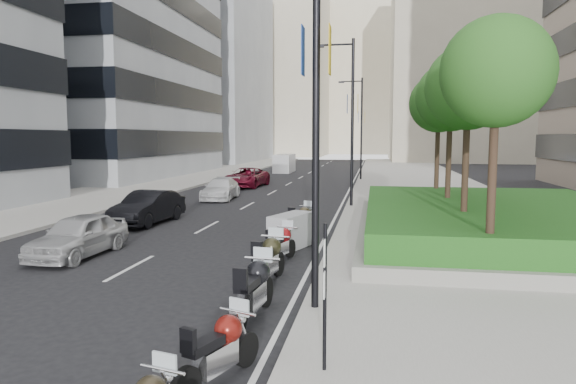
% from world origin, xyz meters
% --- Properties ---
extents(ground, '(160.00, 160.00, 0.00)m').
position_xyz_m(ground, '(0.00, 0.00, 0.00)').
color(ground, black).
rests_on(ground, ground).
extents(sidewalk_right, '(10.00, 100.00, 0.15)m').
position_xyz_m(sidewalk_right, '(9.00, 30.00, 0.07)').
color(sidewalk_right, '#9E9B93').
rests_on(sidewalk_right, ground).
extents(sidewalk_left, '(8.00, 100.00, 0.15)m').
position_xyz_m(sidewalk_left, '(-12.00, 30.00, 0.07)').
color(sidewalk_left, '#9E9B93').
rests_on(sidewalk_left, ground).
extents(lane_edge, '(0.12, 100.00, 0.01)m').
position_xyz_m(lane_edge, '(3.70, 30.00, 0.01)').
color(lane_edge, silver).
rests_on(lane_edge, ground).
extents(lane_centre, '(0.12, 100.00, 0.01)m').
position_xyz_m(lane_centre, '(-1.50, 30.00, 0.01)').
color(lane_centre, silver).
rests_on(lane_centre, ground).
extents(building_grey_far, '(22.00, 26.00, 30.00)m').
position_xyz_m(building_grey_far, '(-24.00, 70.00, 15.00)').
color(building_grey_far, gray).
rests_on(building_grey_far, ground).
extents(building_cream_right, '(28.00, 24.00, 36.00)m').
position_xyz_m(building_cream_right, '(22.00, 80.00, 18.00)').
color(building_cream_right, '#B7AD93').
rests_on(building_cream_right, ground).
extents(building_cream_left, '(26.00, 24.00, 34.00)m').
position_xyz_m(building_cream_left, '(-18.00, 100.00, 17.00)').
color(building_cream_left, '#B7AD93').
rests_on(building_cream_left, ground).
extents(building_cream_centre, '(30.00, 24.00, 38.00)m').
position_xyz_m(building_cream_centre, '(2.00, 120.00, 19.00)').
color(building_cream_centre, '#B7AD93').
rests_on(building_cream_centre, ground).
extents(planter, '(10.00, 14.00, 0.40)m').
position_xyz_m(planter, '(10.00, 10.00, 0.35)').
color(planter, gray).
rests_on(planter, sidewalk_right).
extents(hedge, '(9.40, 13.40, 0.80)m').
position_xyz_m(hedge, '(10.00, 10.00, 0.95)').
color(hedge, '#174513').
rests_on(hedge, planter).
extents(tree_0, '(2.80, 2.80, 6.30)m').
position_xyz_m(tree_0, '(8.50, 4.00, 5.42)').
color(tree_0, '#332319').
rests_on(tree_0, planter).
extents(tree_1, '(2.80, 2.80, 6.30)m').
position_xyz_m(tree_1, '(8.50, 8.00, 5.42)').
color(tree_1, '#332319').
rests_on(tree_1, planter).
extents(tree_2, '(2.80, 2.80, 6.30)m').
position_xyz_m(tree_2, '(8.50, 12.00, 5.42)').
color(tree_2, '#332319').
rests_on(tree_2, planter).
extents(tree_3, '(2.80, 2.80, 6.30)m').
position_xyz_m(tree_3, '(8.50, 16.00, 5.42)').
color(tree_3, '#332319').
rests_on(tree_3, planter).
extents(lamp_post_0, '(2.34, 0.45, 9.00)m').
position_xyz_m(lamp_post_0, '(4.14, 1.00, 5.07)').
color(lamp_post_0, black).
rests_on(lamp_post_0, ground).
extents(lamp_post_1, '(2.34, 0.45, 9.00)m').
position_xyz_m(lamp_post_1, '(4.14, 18.00, 5.07)').
color(lamp_post_1, black).
rests_on(lamp_post_1, ground).
extents(lamp_post_2, '(2.34, 0.45, 9.00)m').
position_xyz_m(lamp_post_2, '(4.14, 36.00, 5.07)').
color(lamp_post_2, black).
rests_on(lamp_post_2, ground).
extents(parking_sign, '(0.06, 0.32, 2.50)m').
position_xyz_m(parking_sign, '(4.80, -2.00, 1.46)').
color(parking_sign, black).
rests_on(parking_sign, ground).
extents(motorcycle_1, '(0.94, 1.98, 1.03)m').
position_xyz_m(motorcycle_1, '(3.22, -2.43, 0.55)').
color(motorcycle_1, black).
rests_on(motorcycle_1, ground).
extents(motorcycle_2, '(0.80, 2.41, 1.20)m').
position_xyz_m(motorcycle_2, '(3.08, 0.45, 0.64)').
color(motorcycle_2, black).
rests_on(motorcycle_2, ground).
extents(motorcycle_3, '(0.79, 2.37, 1.18)m').
position_xyz_m(motorcycle_3, '(2.83, 3.06, 0.63)').
color(motorcycle_3, black).
rests_on(motorcycle_3, ground).
extents(motorcycle_4, '(0.81, 2.06, 1.05)m').
position_xyz_m(motorcycle_4, '(2.73, 5.37, 0.56)').
color(motorcycle_4, black).
rests_on(motorcycle_4, ground).
extents(motorcycle_5, '(1.43, 2.13, 1.20)m').
position_xyz_m(motorcycle_5, '(2.73, 7.42, 0.60)').
color(motorcycle_5, black).
rests_on(motorcycle_5, ground).
extents(motorcycle_6, '(1.02, 2.18, 1.13)m').
position_xyz_m(motorcycle_6, '(2.78, 9.58, 0.61)').
color(motorcycle_6, black).
rests_on(motorcycle_6, ground).
extents(car_a, '(1.79, 4.09, 1.37)m').
position_xyz_m(car_a, '(-3.83, 5.10, 0.69)').
color(car_a, '#B0B0B2').
rests_on(car_a, ground).
extents(car_b, '(1.91, 4.53, 1.45)m').
position_xyz_m(car_b, '(-4.37, 11.39, 0.73)').
color(car_b, black).
rests_on(car_b, ground).
extents(car_c, '(2.08, 4.55, 1.29)m').
position_xyz_m(car_c, '(-3.87, 20.68, 0.65)').
color(car_c, silver).
rests_on(car_c, ground).
extents(car_d, '(2.85, 5.52, 1.49)m').
position_xyz_m(car_d, '(-4.27, 28.74, 0.74)').
color(car_d, '#580A1B').
rests_on(car_d, ground).
extents(delivery_van, '(1.80, 4.72, 1.98)m').
position_xyz_m(delivery_van, '(-4.34, 45.72, 0.93)').
color(delivery_van, silver).
rests_on(delivery_van, ground).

